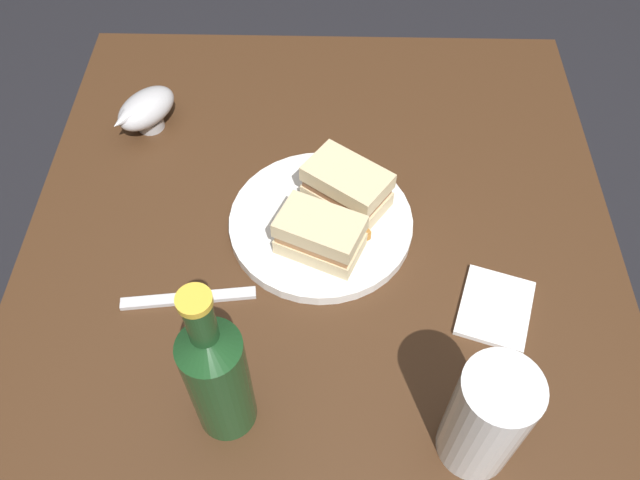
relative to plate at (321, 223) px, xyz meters
name	(u,v)px	position (x,y,z in m)	size (l,w,h in m)	color
ground_plane	(320,459)	(0.09, 0.00, -0.79)	(6.00, 6.00, 0.00)	black
dining_table	(320,393)	(0.09, 0.00, -0.40)	(1.08, 0.85, 0.78)	#422816
plate	(321,223)	(0.00, 0.00, 0.00)	(0.26, 0.26, 0.02)	white
sandwich_half_left	(320,235)	(0.05, 0.00, 0.04)	(0.11, 0.13, 0.06)	beige
sandwich_half_right	(347,187)	(-0.04, 0.04, 0.04)	(0.13, 0.14, 0.06)	beige
potato_wedge_front	(356,237)	(0.04, 0.05, 0.02)	(0.04, 0.02, 0.02)	#AD702D
potato_wedge_middle	(345,230)	(0.02, 0.04, 0.02)	(0.05, 0.02, 0.02)	gold
potato_wedge_back	(365,200)	(-0.03, 0.06, 0.02)	(0.05, 0.02, 0.02)	#B77F33
pint_glass	(484,422)	(0.32, 0.18, 0.06)	(0.08, 0.08, 0.17)	white
gravy_boat	(146,109)	(-0.20, -0.28, 0.03)	(0.12, 0.11, 0.06)	#B7B7BC
cider_bottle	(217,375)	(0.28, -0.10, 0.10)	(0.07, 0.07, 0.27)	#19421E
napkin	(495,308)	(0.13, 0.23, 0.00)	(0.11, 0.09, 0.01)	white
fork	(189,298)	(0.13, -0.17, -0.01)	(0.18, 0.02, 0.01)	silver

